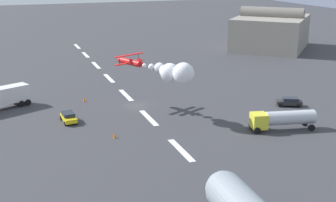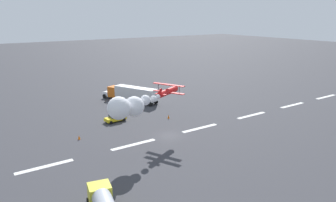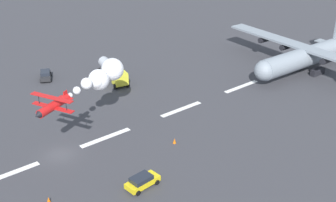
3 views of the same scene
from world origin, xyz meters
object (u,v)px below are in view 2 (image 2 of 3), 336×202
(stunt_biplane_red, at_px, (133,105))
(followme_car_yellow, at_px, (116,118))
(traffic_cone_near, at_px, (169,117))
(traffic_cone_far, at_px, (79,137))
(semi_truck_orange, at_px, (131,93))

(stunt_biplane_red, distance_m, followme_car_yellow, 17.50)
(traffic_cone_near, height_order, traffic_cone_far, same)
(stunt_biplane_red, relative_size, semi_truck_orange, 1.11)
(semi_truck_orange, relative_size, traffic_cone_far, 19.95)
(stunt_biplane_red, height_order, followme_car_yellow, stunt_biplane_red)
(followme_car_yellow, bearing_deg, stunt_biplane_red, 75.39)
(stunt_biplane_red, xyz_separation_m, followme_car_yellow, (-4.05, -15.52, -7.00))
(semi_truck_orange, height_order, traffic_cone_far, semi_truck_orange)
(traffic_cone_near, xyz_separation_m, traffic_cone_far, (19.13, 0.91, 0.00))
(semi_truck_orange, xyz_separation_m, traffic_cone_near, (-0.23, 16.10, -1.76))
(traffic_cone_near, bearing_deg, traffic_cone_far, 2.72)
(stunt_biplane_red, height_order, traffic_cone_far, stunt_biplane_red)
(followme_car_yellow, distance_m, traffic_cone_near, 10.80)
(stunt_biplane_red, bearing_deg, traffic_cone_near, -141.09)
(stunt_biplane_red, distance_m, semi_truck_orange, 31.14)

